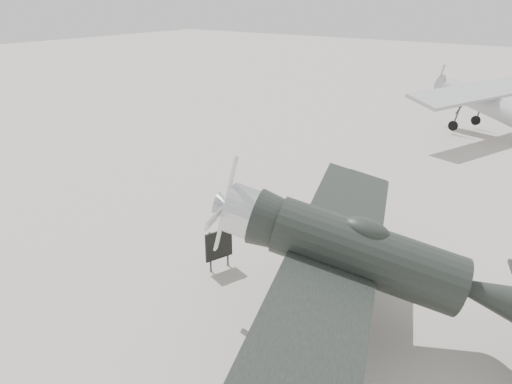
# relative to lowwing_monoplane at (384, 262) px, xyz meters

# --- Properties ---
(ground) EXTENTS (160.00, 160.00, 0.00)m
(ground) POSITION_rel_lowwing_monoplane_xyz_m (-4.56, 2.14, -2.20)
(ground) COLOR #A7A095
(ground) RESTS_ON ground
(lowwing_monoplane) EXTENTS (9.36, 12.75, 4.16)m
(lowwing_monoplane) POSITION_rel_lowwing_monoplane_xyz_m (0.00, 0.00, 0.00)
(lowwing_monoplane) COLOR black
(lowwing_monoplane) RESTS_ON ground
(highwing_monoplane) EXTENTS (8.85, 12.27, 3.50)m
(highwing_monoplane) POSITION_rel_lowwing_monoplane_xyz_m (-2.47, 22.17, -0.01)
(highwing_monoplane) COLOR #A6A8AC
(highwing_monoplane) RESTS_ON ground
(sign_board) EXTENTS (0.36, 0.95, 1.41)m
(sign_board) POSITION_rel_lowwing_monoplane_xyz_m (-5.51, 0.14, -1.36)
(sign_board) COLOR #333333
(sign_board) RESTS_ON ground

